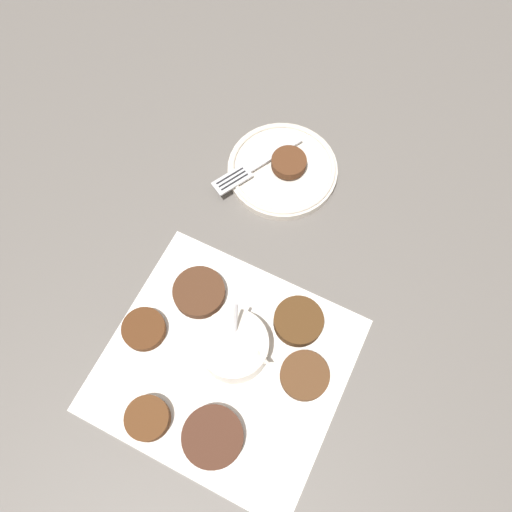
{
  "coord_description": "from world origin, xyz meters",
  "views": [
    {
      "loc": [
        0.08,
        -0.08,
        0.74
      ],
      "look_at": [
        -0.07,
        0.19,
        0.02
      ],
      "focal_mm": 35.0,
      "sensor_mm": 36.0,
      "label": 1
    }
  ],
  "objects_px": {
    "sauce_bowl": "(235,347)",
    "fork": "(249,169)",
    "fritter_on_plate": "(289,163)",
    "serving_plate": "(283,169)"
  },
  "relations": [
    {
      "from": "sauce_bowl",
      "to": "fritter_on_plate",
      "type": "distance_m",
      "value": 0.33
    },
    {
      "from": "sauce_bowl",
      "to": "serving_plate",
      "type": "xyz_separation_m",
      "value": [
        -0.08,
        0.31,
        -0.02
      ]
    },
    {
      "from": "sauce_bowl",
      "to": "fork",
      "type": "height_order",
      "value": "sauce_bowl"
    },
    {
      "from": "fritter_on_plate",
      "to": "fork",
      "type": "bearing_deg",
      "value": -142.76
    },
    {
      "from": "fritter_on_plate",
      "to": "fork",
      "type": "relative_size",
      "value": 0.36
    },
    {
      "from": "sauce_bowl",
      "to": "fritter_on_plate",
      "type": "xyz_separation_m",
      "value": [
        -0.08,
        0.32,
        0.0
      ]
    },
    {
      "from": "sauce_bowl",
      "to": "fork",
      "type": "bearing_deg",
      "value": 115.3
    },
    {
      "from": "sauce_bowl",
      "to": "fritter_on_plate",
      "type": "height_order",
      "value": "sauce_bowl"
    },
    {
      "from": "serving_plate",
      "to": "fritter_on_plate",
      "type": "xyz_separation_m",
      "value": [
        0.01,
        0.01,
        0.02
      ]
    },
    {
      "from": "serving_plate",
      "to": "fork",
      "type": "xyz_separation_m",
      "value": [
        -0.05,
        -0.03,
        0.01
      ]
    }
  ]
}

